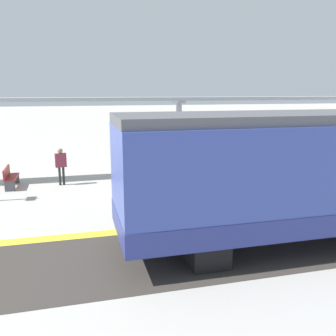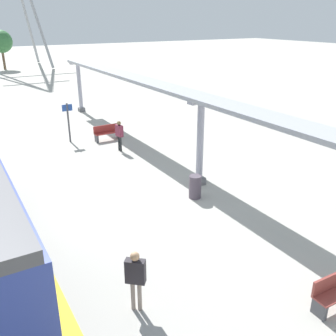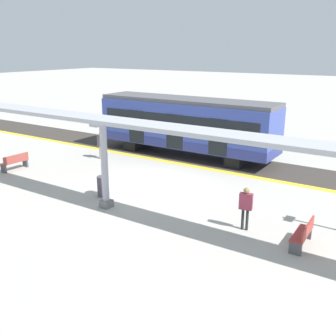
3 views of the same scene
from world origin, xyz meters
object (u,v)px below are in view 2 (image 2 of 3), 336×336
Objects in this scene: canopy_pillar_second at (200,143)px; canopy_pillar_third at (80,87)px; bench_mid_platform at (107,132)px; trash_bin at (195,187)px; passenger_waiting_near_edge at (135,274)px; passenger_by_the_benches at (119,132)px; platform_info_sign at (68,119)px.

canopy_pillar_third is at bearing 90.00° from canopy_pillar_second.
canopy_pillar_second is 7.89m from bench_mid_platform.
trash_bin is 6.35m from passenger_waiting_near_edge.
bench_mid_platform is 8.69m from trash_bin.
canopy_pillar_second is 7.67m from passenger_waiting_near_edge.
trash_bin is (0.14, -8.69, 0.02)m from bench_mid_platform.
passenger_waiting_near_edge is at bearing -109.06° from bench_mid_platform.
trash_bin is (-0.87, -16.25, -1.35)m from canopy_pillar_third.
canopy_pillar_third reaches higher than trash_bin.
canopy_pillar_third reaches higher than passenger_by_the_benches.
bench_mid_platform is 0.94× the size of passenger_by_the_benches.
canopy_pillar_second reaches higher than passenger_waiting_near_edge.
passenger_by_the_benches is at bearing -93.51° from bench_mid_platform.
passenger_by_the_benches is at bearing -57.58° from platform_info_sign.
trash_bin is at bearing -89.10° from bench_mid_platform.
passenger_by_the_benches is (-0.27, 6.58, 0.55)m from trash_bin.
bench_mid_platform is at bearing 86.49° from passenger_by_the_benches.
canopy_pillar_third is at bearing 83.30° from passenger_by_the_benches.
passenger_waiting_near_edge is (-4.63, -4.31, 0.55)m from trash_bin.
canopy_pillar_third is 3.87× the size of trash_bin.
canopy_pillar_second is 8.95m from platform_info_sign.
trash_bin is 0.42× the size of platform_info_sign.
passenger_waiting_near_edge reaches higher than passenger_by_the_benches.
passenger_by_the_benches reaches higher than trash_bin.
canopy_pillar_second is 5.77m from passenger_by_the_benches.
passenger_waiting_near_edge is at bearing -111.83° from passenger_by_the_benches.
passenger_waiting_near_edge is 1.01× the size of passenger_by_the_benches.
passenger_by_the_benches is (-1.14, 5.60, -0.80)m from canopy_pillar_second.
trash_bin is at bearing -93.07° from canopy_pillar_third.
platform_info_sign is (-2.94, 8.44, -0.48)m from canopy_pillar_second.
passenger_waiting_near_edge is (-5.50, -20.56, -0.79)m from canopy_pillar_third.
canopy_pillar_second is 2.36× the size of bench_mid_platform.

